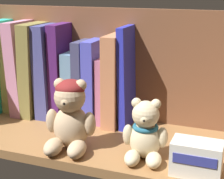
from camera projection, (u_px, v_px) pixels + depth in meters
shelf_board at (113, 143)px, 81.40cm from camera, size 81.53×26.56×2.00cm
shelf_back_panel at (133, 70)px, 89.89cm from camera, size 83.93×1.20×29.68cm
book_1 at (5, 65)px, 99.06cm from camera, size 3.34×14.78×24.05cm
book_2 at (16, 70)px, 98.23cm from camera, size 3.33×10.24×21.50cm
book_3 at (27, 67)px, 96.68cm from camera, size 4.03×14.66×24.21cm
book_4 at (38, 68)px, 95.49cm from camera, size 4.27×14.56×23.89cm
book_5 at (51, 70)px, 94.25cm from camera, size 3.91×12.92×23.60cm
book_6 at (63, 70)px, 93.04cm from camera, size 2.97×10.88×23.87cm
book_7 at (74, 84)px, 92.94cm from camera, size 3.48×9.90×17.08cm
book_8 at (85, 80)px, 91.49cm from camera, size 2.36×10.49×20.02cm
book_9 at (95, 80)px, 90.44cm from camera, size 2.89×10.70×20.36cm
book_10 at (105, 89)px, 90.11cm from camera, size 1.93×9.66×16.20cm
book_11 at (117, 79)px, 88.25cm from camera, size 3.55×12.94×21.94cm
book_12 at (129, 76)px, 86.96cm from camera, size 2.42×11.32×24.03cm
teddy_bear_larger at (70, 116)px, 75.00cm from camera, size 11.01×11.37×14.89cm
teddy_bear_smaller at (145, 134)px, 70.94cm from camera, size 9.11×9.45×12.29cm
small_product_box at (196, 158)px, 65.62cm from camera, size 8.98×5.40×6.39cm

